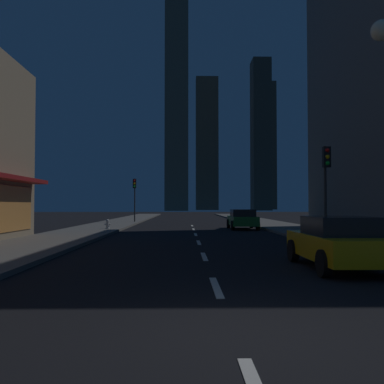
{
  "coord_description": "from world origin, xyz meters",
  "views": [
    {
      "loc": [
        -0.69,
        -5.61,
        1.76
      ],
      "look_at": [
        0.0,
        29.8,
        2.9
      ],
      "focal_mm": 38.25,
      "sensor_mm": 36.0,
      "label": 1
    }
  ],
  "objects_px": {
    "fire_hydrant_far_left": "(108,224)",
    "car_parked_near": "(338,242)",
    "car_parked_far": "(243,219)",
    "traffic_light_far_left": "(135,190)",
    "traffic_light_near_right": "(326,172)"
  },
  "relations": [
    {
      "from": "fire_hydrant_far_left",
      "to": "car_parked_near",
      "type": "bearing_deg",
      "value": -60.36
    },
    {
      "from": "fire_hydrant_far_left",
      "to": "traffic_light_far_left",
      "type": "bearing_deg",
      "value": 88.05
    },
    {
      "from": "car_parked_near",
      "to": "fire_hydrant_far_left",
      "type": "distance_m",
      "value": 19.21
    },
    {
      "from": "car_parked_far",
      "to": "fire_hydrant_far_left",
      "type": "height_order",
      "value": "car_parked_far"
    },
    {
      "from": "car_parked_near",
      "to": "traffic_light_far_left",
      "type": "relative_size",
      "value": 1.01
    },
    {
      "from": "car_parked_near",
      "to": "fire_hydrant_far_left",
      "type": "relative_size",
      "value": 6.48
    },
    {
      "from": "car_parked_far",
      "to": "traffic_light_far_left",
      "type": "distance_m",
      "value": 13.63
    },
    {
      "from": "car_parked_far",
      "to": "fire_hydrant_far_left",
      "type": "relative_size",
      "value": 6.48
    },
    {
      "from": "fire_hydrant_far_left",
      "to": "traffic_light_far_left",
      "type": "height_order",
      "value": "traffic_light_far_left"
    },
    {
      "from": "car_parked_near",
      "to": "traffic_light_far_left",
      "type": "bearing_deg",
      "value": 107.73
    },
    {
      "from": "fire_hydrant_far_left",
      "to": "traffic_light_far_left",
      "type": "xyz_separation_m",
      "value": [
        0.4,
        11.76,
        2.74
      ]
    },
    {
      "from": "car_parked_near",
      "to": "fire_hydrant_far_left",
      "type": "xyz_separation_m",
      "value": [
        -9.5,
        16.7,
        -0.29
      ]
    },
    {
      "from": "traffic_light_near_right",
      "to": "car_parked_near",
      "type": "bearing_deg",
      "value": -106.71
    },
    {
      "from": "car_parked_far",
      "to": "traffic_light_far_left",
      "type": "bearing_deg",
      "value": 132.74
    },
    {
      "from": "fire_hydrant_far_left",
      "to": "traffic_light_near_right",
      "type": "distance_m",
      "value": 15.65
    }
  ]
}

